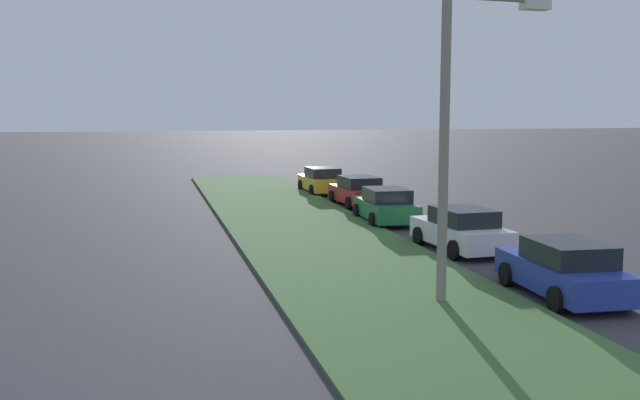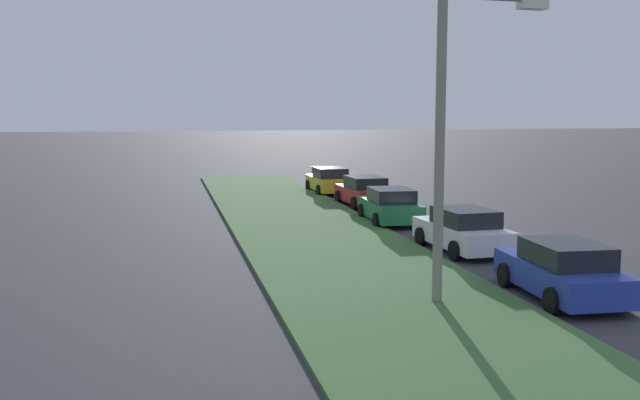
{
  "view_description": "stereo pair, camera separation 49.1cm",
  "coord_description": "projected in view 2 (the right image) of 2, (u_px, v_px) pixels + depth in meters",
  "views": [
    {
      "loc": [
        -10.27,
        12.65,
        4.75
      ],
      "look_at": [
        11.5,
        7.47,
        1.95
      ],
      "focal_mm": 41.1,
      "sensor_mm": 36.0,
      "label": 1
    },
    {
      "loc": [
        -10.38,
        12.17,
        4.75
      ],
      "look_at": [
        11.5,
        7.47,
        1.95
      ],
      "focal_mm": 41.1,
      "sensor_mm": 36.0,
      "label": 2
    }
  ],
  "objects": [
    {
      "name": "grass_median",
      "position": [
        358.0,
        269.0,
        21.5
      ],
      "size": [
        60.0,
        6.0,
        0.12
      ],
      "primitive_type": "cube",
      "color": "#3D6633",
      "rests_on": "ground"
    },
    {
      "name": "parked_car_blue",
      "position": [
        562.0,
        271.0,
        18.33
      ],
      "size": [
        4.39,
        2.19,
        1.47
      ],
      "rotation": [
        0.0,
        0.0,
        -0.05
      ],
      "color": "#23389E",
      "rests_on": "ground"
    },
    {
      "name": "parked_car_white",
      "position": [
        463.0,
        230.0,
        24.42
      ],
      "size": [
        4.4,
        2.21,
        1.47
      ],
      "rotation": [
        0.0,
        0.0,
        0.06
      ],
      "color": "silver",
      "rests_on": "ground"
    },
    {
      "name": "parked_car_green",
      "position": [
        390.0,
        206.0,
        30.55
      ],
      "size": [
        4.38,
        2.17,
        1.47
      ],
      "rotation": [
        0.0,
        0.0,
        -0.04
      ],
      "color": "#1E6B38",
      "rests_on": "ground"
    },
    {
      "name": "parked_car_red",
      "position": [
        364.0,
        192.0,
        35.86
      ],
      "size": [
        4.38,
        2.17,
        1.47
      ],
      "rotation": [
        0.0,
        0.0,
        0.05
      ],
      "color": "red",
      "rests_on": "ground"
    },
    {
      "name": "parked_car_yellow",
      "position": [
        329.0,
        181.0,
        41.31
      ],
      "size": [
        4.34,
        2.09,
        1.47
      ],
      "rotation": [
        0.0,
        0.0,
        0.02
      ],
      "color": "gold",
      "rests_on": "ground"
    },
    {
      "name": "streetlight",
      "position": [
        454.0,
        124.0,
        17.36
      ],
      "size": [
        0.56,
        2.87,
        7.5
      ],
      "color": "gray",
      "rests_on": "ground"
    }
  ]
}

